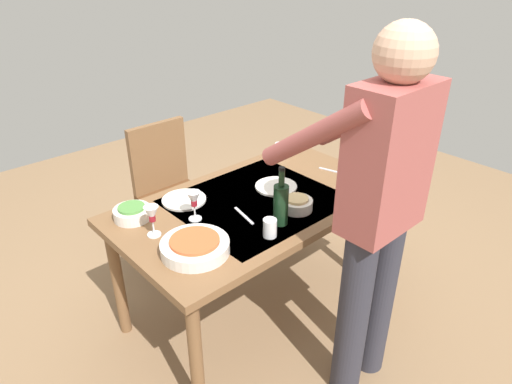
{
  "coord_description": "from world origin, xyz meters",
  "views": [
    {
      "loc": [
        1.4,
        1.54,
        1.9
      ],
      "look_at": [
        0.0,
        0.0,
        0.78
      ],
      "focal_mm": 32.03,
      "sensor_mm": 36.0,
      "label": 1
    }
  ],
  "objects": [
    {
      "name": "ground_plane",
      "position": [
        0.0,
        0.0,
        0.0
      ],
      "size": [
        6.0,
        6.0,
        0.0
      ],
      "primitive_type": "plane",
      "color": "#846647"
    },
    {
      "name": "dining_table",
      "position": [
        0.0,
        0.0,
        0.65
      ],
      "size": [
        1.47,
        0.84,
        0.73
      ],
      "color": "brown",
      "rests_on": "ground_plane"
    },
    {
      "name": "chair_near",
      "position": [
        0.04,
        -0.8,
        0.53
      ],
      "size": [
        0.4,
        0.4,
        0.91
      ],
      "color": "#523019",
      "rests_on": "ground_plane"
    },
    {
      "name": "person_server",
      "position": [
        -0.05,
        0.68,
        0.96
      ],
      "size": [
        0.42,
        0.61,
        1.69
      ],
      "color": "#2D2D38",
      "rests_on": "ground_plane"
    },
    {
      "name": "wine_bottle",
      "position": [
        0.06,
        0.24,
        0.84
      ],
      "size": [
        0.07,
        0.07,
        0.3
      ],
      "color": "black",
      "rests_on": "dining_table"
    },
    {
      "name": "wine_glass_left",
      "position": [
        0.35,
        -0.06,
        0.83
      ],
      "size": [
        0.07,
        0.07,
        0.15
      ],
      "color": "white",
      "rests_on": "dining_table"
    },
    {
      "name": "wine_glass_right",
      "position": [
        0.57,
        -0.07,
        0.83
      ],
      "size": [
        0.07,
        0.07,
        0.15
      ],
      "color": "white",
      "rests_on": "dining_table"
    },
    {
      "name": "water_cup_near_left",
      "position": [
        -0.3,
        0.34,
        0.77
      ],
      "size": [
        0.06,
        0.06,
        0.1
      ],
      "primitive_type": "cylinder",
      "color": "silver",
      "rests_on": "dining_table"
    },
    {
      "name": "water_cup_near_right",
      "position": [
        0.18,
        0.29,
        0.77
      ],
      "size": [
        0.06,
        0.06,
        0.09
      ],
      "primitive_type": "cylinder",
      "color": "silver",
      "rests_on": "dining_table"
    },
    {
      "name": "water_cup_far_left",
      "position": [
        -0.5,
        -0.32,
        0.77
      ],
      "size": [
        0.07,
        0.07,
        0.09
      ],
      "primitive_type": "cylinder",
      "color": "silver",
      "rests_on": "dining_table"
    },
    {
      "name": "serving_bowl_pasta",
      "position": [
        0.5,
        0.16,
        0.76
      ],
      "size": [
        0.3,
        0.3,
        0.07
      ],
      "color": "silver",
      "rests_on": "dining_table"
    },
    {
      "name": "side_bowl_salad",
      "position": [
        0.57,
        -0.27,
        0.76
      ],
      "size": [
        0.18,
        0.18,
        0.07
      ],
      "color": "silver",
      "rests_on": "dining_table"
    },
    {
      "name": "side_bowl_bread",
      "position": [
        -0.09,
        0.21,
        0.76
      ],
      "size": [
        0.16,
        0.16,
        0.07
      ],
      "color": "silver",
      "rests_on": "dining_table"
    },
    {
      "name": "dinner_plate_near",
      "position": [
        -0.18,
        -0.03,
        0.73
      ],
      "size": [
        0.23,
        0.23,
        0.01
      ],
      "primitive_type": "cylinder",
      "color": "silver",
      "rests_on": "dining_table"
    },
    {
      "name": "dinner_plate_far",
      "position": [
        0.28,
        -0.25,
        0.73
      ],
      "size": [
        0.23,
        0.23,
        0.01
      ],
      "primitive_type": "cylinder",
      "color": "silver",
      "rests_on": "dining_table"
    },
    {
      "name": "table_knife",
      "position": [
        -0.57,
        0.06,
        0.73
      ],
      "size": [
        0.07,
        0.2,
        0.0
      ],
      "primitive_type": "cube",
      "rotation": [
        0.0,
        0.0,
        0.28
      ],
      "color": "silver",
      "rests_on": "dining_table"
    },
    {
      "name": "table_fork",
      "position": [
        0.15,
        0.08,
        0.73
      ],
      "size": [
        0.05,
        0.18,
        0.0
      ],
      "primitive_type": "cube",
      "rotation": [
        0.0,
        0.0,
        -0.21
      ],
      "color": "silver",
      "rests_on": "dining_table"
    }
  ]
}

